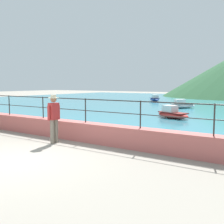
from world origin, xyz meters
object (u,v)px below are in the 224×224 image
object	(u,v)px
boat_0	(182,105)
boat_5	(172,114)
boat_2	(155,99)
person_walking	(54,116)

from	to	relation	value
boat_0	boat_5	size ratio (longest dim) A/B	0.92
boat_2	boat_5	size ratio (longest dim) A/B	0.94
person_walking	boat_2	world-z (taller)	person_walking
person_walking	boat_5	size ratio (longest dim) A/B	0.71
boat_2	person_walking	bearing A→B (deg)	-73.62
boat_2	boat_5	distance (m)	16.31
boat_0	boat_2	xyz separation A→B (m)	(-5.99, 7.40, 0.00)
person_walking	boat_0	world-z (taller)	person_walking
person_walking	boat_5	world-z (taller)	person_walking
boat_0	boat_5	distance (m)	7.16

